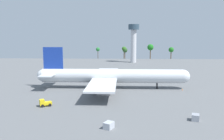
{
  "coord_description": "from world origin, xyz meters",
  "views": [
    {
      "loc": [
        4.53,
        -105.18,
        23.8
      ],
      "look_at": [
        0.0,
        0.0,
        8.43
      ],
      "focal_mm": 37.68,
      "sensor_mm": 36.0,
      "label": 1
    }
  ],
  "objects_px": {
    "baggage_tug": "(122,77)",
    "safety_cone_nose": "(182,89)",
    "cargo_container_fore": "(109,125)",
    "cargo_container_aft": "(195,117)",
    "control_tower": "(134,39)",
    "fuel_truck": "(123,73)",
    "cargo_airplane": "(111,76)",
    "cargo_loader": "(45,103)"
  },
  "relations": [
    {
      "from": "baggage_tug",
      "to": "safety_cone_nose",
      "type": "distance_m",
      "value": 36.88
    },
    {
      "from": "cargo_container_fore",
      "to": "cargo_container_aft",
      "type": "bearing_deg",
      "value": 15.86
    },
    {
      "from": "control_tower",
      "to": "fuel_truck",
      "type": "bearing_deg",
      "value": -97.75
    },
    {
      "from": "cargo_airplane",
      "to": "control_tower",
      "type": "xyz_separation_m",
      "value": [
        15.06,
        106.01,
        15.14
      ]
    },
    {
      "from": "baggage_tug",
      "to": "control_tower",
      "type": "distance_m",
      "value": 85.84
    },
    {
      "from": "safety_cone_nose",
      "to": "control_tower",
      "type": "height_order",
      "value": "control_tower"
    },
    {
      "from": "cargo_airplane",
      "to": "baggage_tug",
      "type": "xyz_separation_m",
      "value": [
        5.16,
        23.04,
        -4.5
      ]
    },
    {
      "from": "cargo_airplane",
      "to": "cargo_loader",
      "type": "xyz_separation_m",
      "value": [
        -21.3,
        -28.85,
        -4.45
      ]
    },
    {
      "from": "cargo_airplane",
      "to": "safety_cone_nose",
      "type": "xyz_separation_m",
      "value": [
        31.72,
        -2.54,
        -5.34
      ]
    },
    {
      "from": "cargo_container_aft",
      "to": "cargo_loader",
      "type": "bearing_deg",
      "value": 166.18
    },
    {
      "from": "cargo_airplane",
      "to": "fuel_truck",
      "type": "xyz_separation_m",
      "value": [
        5.45,
        35.47,
        -4.39
      ]
    },
    {
      "from": "baggage_tug",
      "to": "cargo_container_aft",
      "type": "xyz_separation_m",
      "value": [
        20.64,
        -63.48,
        -0.22
      ]
    },
    {
      "from": "cargo_container_fore",
      "to": "cargo_loader",
      "type": "bearing_deg",
      "value": 141.11
    },
    {
      "from": "cargo_airplane",
      "to": "fuel_truck",
      "type": "bearing_deg",
      "value": 81.26
    },
    {
      "from": "cargo_container_fore",
      "to": "cargo_container_aft",
      "type": "height_order",
      "value": "cargo_container_aft"
    },
    {
      "from": "baggage_tug",
      "to": "cargo_container_fore",
      "type": "xyz_separation_m",
      "value": [
        -3.57,
        -70.36,
        -0.26
      ]
    },
    {
      "from": "fuel_truck",
      "to": "cargo_container_aft",
      "type": "distance_m",
      "value": 78.59
    },
    {
      "from": "baggage_tug",
      "to": "cargo_container_fore",
      "type": "relative_size",
      "value": 1.71
    },
    {
      "from": "cargo_container_aft",
      "to": "safety_cone_nose",
      "type": "distance_m",
      "value": 38.36
    },
    {
      "from": "fuel_truck",
      "to": "safety_cone_nose",
      "type": "bearing_deg",
      "value": -55.36
    },
    {
      "from": "cargo_container_aft",
      "to": "fuel_truck",
      "type": "bearing_deg",
      "value": 105.01
    },
    {
      "from": "fuel_truck",
      "to": "control_tower",
      "type": "bearing_deg",
      "value": 82.25
    },
    {
      "from": "fuel_truck",
      "to": "cargo_container_fore",
      "type": "relative_size",
      "value": 1.3
    },
    {
      "from": "cargo_airplane",
      "to": "cargo_container_aft",
      "type": "xyz_separation_m",
      "value": [
        25.81,
        -40.44,
        -4.72
      ]
    },
    {
      "from": "cargo_container_fore",
      "to": "cargo_container_aft",
      "type": "distance_m",
      "value": 25.17
    },
    {
      "from": "baggage_tug",
      "to": "cargo_airplane",
      "type": "bearing_deg",
      "value": -102.63
    },
    {
      "from": "baggage_tug",
      "to": "cargo_container_aft",
      "type": "distance_m",
      "value": 66.75
    },
    {
      "from": "cargo_container_fore",
      "to": "control_tower",
      "type": "bearing_deg",
      "value": 84.98
    },
    {
      "from": "cargo_loader",
      "to": "control_tower",
      "type": "bearing_deg",
      "value": 74.91
    },
    {
      "from": "cargo_loader",
      "to": "cargo_container_fore",
      "type": "height_order",
      "value": "cargo_loader"
    },
    {
      "from": "safety_cone_nose",
      "to": "cargo_airplane",
      "type": "bearing_deg",
      "value": 175.41
    },
    {
      "from": "baggage_tug",
      "to": "control_tower",
      "type": "xyz_separation_m",
      "value": [
        9.89,
        82.97,
        19.65
      ]
    },
    {
      "from": "cargo_container_fore",
      "to": "safety_cone_nose",
      "type": "height_order",
      "value": "cargo_container_fore"
    },
    {
      "from": "cargo_loader",
      "to": "cargo_container_aft",
      "type": "xyz_separation_m",
      "value": [
        47.1,
        -11.58,
        -0.27
      ]
    },
    {
      "from": "cargo_airplane",
      "to": "fuel_truck",
      "type": "relative_size",
      "value": 16.51
    },
    {
      "from": "fuel_truck",
      "to": "cargo_container_aft",
      "type": "xyz_separation_m",
      "value": [
        20.35,
        -75.91,
        -0.33
      ]
    },
    {
      "from": "cargo_container_fore",
      "to": "baggage_tug",
      "type": "bearing_deg",
      "value": 87.09
    },
    {
      "from": "cargo_airplane",
      "to": "safety_cone_nose",
      "type": "distance_m",
      "value": 32.26
    },
    {
      "from": "fuel_truck",
      "to": "cargo_container_aft",
      "type": "relative_size",
      "value": 1.39
    },
    {
      "from": "fuel_truck",
      "to": "safety_cone_nose",
      "type": "relative_size",
      "value": 6.92
    },
    {
      "from": "baggage_tug",
      "to": "cargo_loader",
      "type": "xyz_separation_m",
      "value": [
        -26.46,
        -51.89,
        0.05
      ]
    },
    {
      "from": "fuel_truck",
      "to": "baggage_tug",
      "type": "xyz_separation_m",
      "value": [
        -0.29,
        -12.43,
        -0.11
      ]
    }
  ]
}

